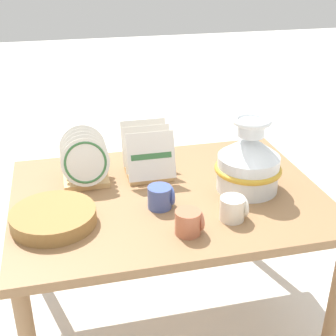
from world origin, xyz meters
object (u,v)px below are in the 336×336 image
Objects in this scene: wicker_charger_stack at (53,217)px; mug_terracotta_glaze at (189,222)px; mug_cream_glaze at (233,208)px; dish_rack_square_plates at (148,160)px; mug_cobalt_glaze at (161,197)px; ceramic_vase at (249,161)px; dish_rack_round_plates at (85,163)px.

wicker_charger_stack is 0.47m from mug_terracotta_glaze.
mug_cream_glaze is at bearing 15.44° from mug_terracotta_glaze.
mug_cream_glaze is (0.23, -0.41, -0.03)m from dish_rack_square_plates.
mug_cobalt_glaze is at bearing 105.76° from mug_terracotta_glaze.
ceramic_vase is 1.00× the size of wicker_charger_stack.
dish_rack_square_plates is 2.20× the size of mug_terracotta_glaze.
mug_cream_glaze is at bearing -123.70° from ceramic_vase.
dish_rack_square_plates is at bearing 118.66° from mug_cream_glaze.
ceramic_vase is 0.41m from mug_terracotta_glaze.
dish_rack_round_plates is 0.37m from mug_cobalt_glaze.
ceramic_vase is 3.09× the size of mug_cobalt_glaze.
ceramic_vase is at bearing -18.55° from dish_rack_round_plates.
mug_cobalt_glaze is at bearing -91.24° from dish_rack_square_plates.
ceramic_vase reaches higher than dish_rack_square_plates.
dish_rack_square_plates is (0.26, 0.00, -0.02)m from dish_rack_round_plates.
dish_rack_round_plates is at bearing 139.95° from mug_cream_glaze.
mug_cream_glaze and mug_terracotta_glaze have the same top height.
dish_rack_round_plates is 0.99× the size of dish_rack_square_plates.
ceramic_vase is 1.40× the size of dish_rack_square_plates.
mug_terracotta_glaze is (0.45, -0.16, 0.02)m from wicker_charger_stack.
mug_cobalt_glaze is (-0.01, -0.27, -0.03)m from dish_rack_square_plates.
ceramic_vase is at bearing 6.51° from wicker_charger_stack.
ceramic_vase is at bearing 9.48° from mug_cobalt_glaze.
dish_rack_round_plates is (-0.62, 0.21, -0.04)m from ceramic_vase.
wicker_charger_stack is 0.63m from mug_cream_glaze.
dish_rack_round_plates reaches higher than mug_terracotta_glaze.
wicker_charger_stack is 3.08× the size of mug_terracotta_glaze.
wicker_charger_stack is 3.08× the size of mug_cobalt_glaze.
dish_rack_square_plates is 0.47m from mug_cream_glaze.
wicker_charger_stack is at bearing -176.31° from mug_cobalt_glaze.
mug_terracotta_glaze is (-0.18, -0.05, 0.00)m from mug_cream_glaze.
mug_terracotta_glaze is (-0.31, -0.25, -0.08)m from ceramic_vase.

